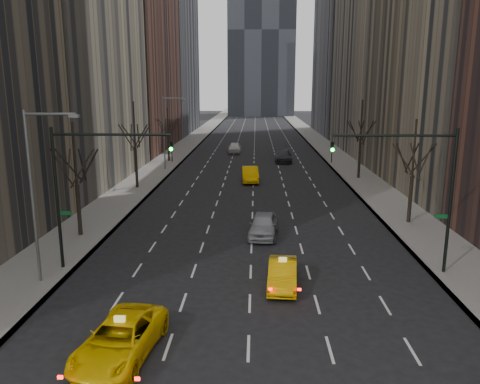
{
  "coord_description": "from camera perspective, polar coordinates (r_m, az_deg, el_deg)",
  "views": [
    {
      "loc": [
        0.23,
        -12.93,
        10.21
      ],
      "look_at": [
        -0.78,
        17.07,
        3.5
      ],
      "focal_mm": 35.0,
      "sensor_mm": 36.0,
      "label": 1
    }
  ],
  "objects": [
    {
      "name": "tree_rw_c",
      "position": [
        54.57,
        14.45,
        5.71
      ],
      "size": [
        3.36,
        3.5,
        8.74
      ],
      "color": "black",
      "rests_on": "ground"
    },
    {
      "name": "taxi_sedan",
      "position": [
        24.93,
        5.19,
        -9.91
      ],
      "size": [
        1.74,
        4.26,
        1.37
      ],
      "primitive_type": "imported",
      "rotation": [
        0.0,
        0.0,
        -0.07
      ],
      "color": "#E8A804",
      "rests_on": "ground"
    },
    {
      "name": "silver_sedan_ahead",
      "position": [
        32.93,
        2.87,
        -4.01
      ],
      "size": [
        2.32,
        4.86,
        1.6
      ],
      "primitive_type": "imported",
      "rotation": [
        0.0,
        0.0,
        -0.09
      ],
      "color": "#919398",
      "rests_on": "ground"
    },
    {
      "name": "tree_rw_b",
      "position": [
        37.43,
        20.24,
        1.83
      ],
      "size": [
        3.36,
        3.5,
        7.82
      ],
      "color": "black",
      "rests_on": "ground"
    },
    {
      "name": "streetlight_far",
      "position": [
        59.16,
        -8.95,
        8.0
      ],
      "size": [
        2.83,
        0.22,
        9.0
      ],
      "color": "slate",
      "rests_on": "ground"
    },
    {
      "name": "sidewalk_left",
      "position": [
        84.47,
        -6.61,
        5.63
      ],
      "size": [
        4.5,
        320.0,
        0.15
      ],
      "primitive_type": "cube",
      "color": "slate",
      "rests_on": "ground"
    },
    {
      "name": "tree_lw_d",
      "position": [
        66.4,
        -8.75,
        6.71
      ],
      "size": [
        3.36,
        3.5,
        7.36
      ],
      "color": "black",
      "rests_on": "ground"
    },
    {
      "name": "far_car_white",
      "position": [
        75.25,
        -0.65,
        5.44
      ],
      "size": [
        2.01,
        4.85,
        1.65
      ],
      "primitive_type": "imported",
      "rotation": [
        0.0,
        0.0,
        -0.01
      ],
      "color": "white",
      "rests_on": "ground"
    },
    {
      "name": "taxi_suv",
      "position": [
        19.46,
        -14.4,
        -16.99
      ],
      "size": [
        3.11,
        5.55,
        1.47
      ],
      "primitive_type": "imported",
      "rotation": [
        0.0,
        0.0,
        -0.13
      ],
      "color": "yellow",
      "rests_on": "ground"
    },
    {
      "name": "traffic_mast_right",
      "position": [
        26.88,
        21.19,
        1.62
      ],
      "size": [
        6.69,
        0.39,
        8.0
      ],
      "color": "black",
      "rests_on": "ground"
    },
    {
      "name": "tree_lw_b",
      "position": [
        33.89,
        -19.27,
        0.84
      ],
      "size": [
        3.36,
        3.5,
        7.82
      ],
      "color": "black",
      "rests_on": "ground"
    },
    {
      "name": "far_taxi",
      "position": [
        51.89,
        1.25,
        2.19
      ],
      "size": [
        2.02,
        5.11,
        1.66
      ],
      "primitive_type": "imported",
      "rotation": [
        0.0,
        0.0,
        0.05
      ],
      "color": "#FFB605",
      "rests_on": "ground"
    },
    {
      "name": "streetlight_near",
      "position": [
        25.87,
        -23.44,
        1.33
      ],
      "size": [
        2.83,
        0.22,
        9.0
      ],
      "color": "slate",
      "rests_on": "ground"
    },
    {
      "name": "traffic_mast_left",
      "position": [
        27.03,
        -18.32,
        1.9
      ],
      "size": [
        6.69,
        0.39,
        8.0
      ],
      "color": "black",
      "rests_on": "ground"
    },
    {
      "name": "sidewalk_right",
      "position": [
        84.41,
        10.15,
        5.51
      ],
      "size": [
        4.5,
        320.0,
        0.15
      ],
      "primitive_type": "cube",
      "color": "slate",
      "rests_on": "ground"
    },
    {
      "name": "tree_lw_c",
      "position": [
        48.89,
        -12.62,
        5.05
      ],
      "size": [
        3.36,
        3.5,
        8.74
      ],
      "color": "black",
      "rests_on": "ground"
    },
    {
      "name": "bld_left_far",
      "position": [
        82.71,
        -14.23,
        20.44
      ],
      "size": [
        14.0,
        28.0,
        44.0
      ],
      "primitive_type": "cube",
      "color": "brown",
      "rests_on": "ground"
    },
    {
      "name": "far_suv_grey",
      "position": [
        66.39,
        5.31,
        4.43
      ],
      "size": [
        2.53,
        5.78,
        1.65
      ],
      "primitive_type": "imported",
      "rotation": [
        0.0,
        0.0,
        -0.04
      ],
      "color": "#2D2D32",
      "rests_on": "ground"
    }
  ]
}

